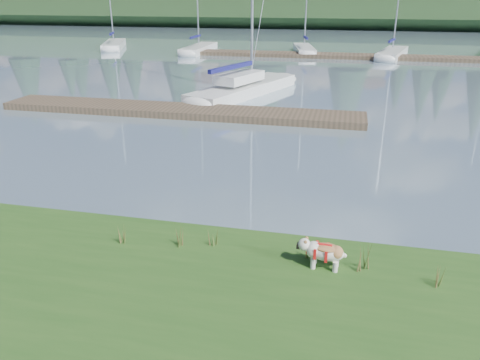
# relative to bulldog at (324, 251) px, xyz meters

# --- Properties ---
(ground) EXTENTS (200.00, 200.00, 0.00)m
(ground) POSITION_rel_bulldog_xyz_m (-2.93, 32.60, -0.67)
(ground) COLOR #7D96A5
(ground) RESTS_ON ground
(ridge) EXTENTS (200.00, 20.00, 5.00)m
(ridge) POSITION_rel_bulldog_xyz_m (-2.93, 75.60, 1.83)
(ridge) COLOR #1E3519
(ridge) RESTS_ON ground
(bulldog) EXTENTS (0.86, 0.40, 0.51)m
(bulldog) POSITION_rel_bulldog_xyz_m (0.00, 0.00, 0.00)
(bulldog) COLOR silver
(bulldog) RESTS_ON bank
(sailboat_main) EXTENTS (4.78, 9.12, 13.01)m
(sailboat_main) POSITION_rel_bulldog_xyz_m (-4.78, 16.94, -0.25)
(sailboat_main) COLOR silver
(sailboat_main) RESTS_ON ground
(dock_near) EXTENTS (16.00, 2.00, 0.30)m
(dock_near) POSITION_rel_bulldog_xyz_m (-6.93, 11.60, -0.52)
(dock_near) COLOR #4C3D2C
(dock_near) RESTS_ON ground
(dock_far) EXTENTS (26.00, 2.20, 0.30)m
(dock_far) POSITION_rel_bulldog_xyz_m (-0.93, 32.60, -0.52)
(dock_far) COLOR #4C3D2C
(dock_far) RESTS_ON ground
(sailboat_bg_0) EXTENTS (4.51, 8.29, 11.95)m
(sailboat_bg_0) POSITION_rel_bulldog_xyz_m (-22.26, 36.04, -0.35)
(sailboat_bg_0) COLOR silver
(sailboat_bg_0) RESTS_ON ground
(sailboat_bg_1) EXTENTS (1.70, 7.98, 11.88)m
(sailboat_bg_1) POSITION_rel_bulldog_xyz_m (-12.99, 34.56, -0.34)
(sailboat_bg_1) COLOR silver
(sailboat_bg_1) RESTS_ON ground
(sailboat_bg_2) EXTENTS (2.79, 7.40, 10.98)m
(sailboat_bg_2) POSITION_rel_bulldog_xyz_m (-3.85, 35.73, -0.34)
(sailboat_bg_2) COLOR silver
(sailboat_bg_2) RESTS_ON ground
(sailboat_bg_3) EXTENTS (3.34, 8.27, 11.92)m
(sailboat_bg_3) POSITION_rel_bulldog_xyz_m (3.77, 34.77, -0.35)
(sailboat_bg_3) COLOR silver
(sailboat_bg_3) RESTS_ON ground
(weed_0) EXTENTS (0.17, 0.14, 0.69)m
(weed_0) POSITION_rel_bulldog_xyz_m (-2.78, 0.10, -0.03)
(weed_0) COLOR #475B23
(weed_0) RESTS_ON bank
(weed_1) EXTENTS (0.17, 0.14, 0.40)m
(weed_1) POSITION_rel_bulldog_xyz_m (-2.14, 0.31, -0.15)
(weed_1) COLOR #475B23
(weed_1) RESTS_ON bank
(weed_2) EXTENTS (0.17, 0.14, 0.67)m
(weed_2) POSITION_rel_bulldog_xyz_m (0.71, 0.03, -0.04)
(weed_2) COLOR #475B23
(weed_2) RESTS_ON bank
(weed_3) EXTENTS (0.17, 0.14, 0.45)m
(weed_3) POSITION_rel_bulldog_xyz_m (-3.89, 0.06, -0.13)
(weed_3) COLOR #475B23
(weed_3) RESTS_ON bank
(weed_4) EXTENTS (0.17, 0.14, 0.43)m
(weed_4) POSITION_rel_bulldog_xyz_m (-0.35, 0.20, -0.14)
(weed_4) COLOR #475B23
(weed_4) RESTS_ON bank
(weed_5) EXTENTS (0.17, 0.14, 0.50)m
(weed_5) POSITION_rel_bulldog_xyz_m (1.91, -0.15, -0.11)
(weed_5) COLOR #475B23
(weed_5) RESTS_ON bank
(mud_lip) EXTENTS (60.00, 0.50, 0.14)m
(mud_lip) POSITION_rel_bulldog_xyz_m (-2.93, 1.00, -0.60)
(mud_lip) COLOR #33281C
(mud_lip) RESTS_ON ground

